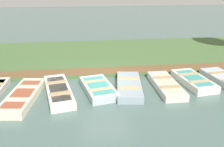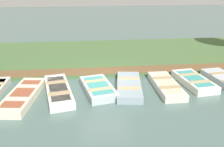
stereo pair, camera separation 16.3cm
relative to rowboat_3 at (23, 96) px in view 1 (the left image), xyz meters
name	(u,v)px [view 1 (the left image)]	position (x,y,z in m)	size (l,w,h in m)	color
ground_plane	(105,85)	(-1.19, 3.67, -0.18)	(80.00, 80.00, 0.00)	#4C6660
shore_bank	(98,55)	(-6.19, 3.67, -0.09)	(8.00, 24.00, 0.17)	#476638
dock_walkway	(102,72)	(-2.77, 3.67, -0.08)	(1.08, 22.13, 0.20)	brown
rowboat_3	(23,96)	(0.00, 0.00, 0.00)	(3.54, 1.54, 0.36)	beige
rowboat_4	(58,91)	(-0.35, 1.48, 0.00)	(3.55, 1.66, 0.36)	silver
rowboat_5	(98,88)	(-0.44, 3.29, 0.00)	(2.82, 1.73, 0.37)	#B2BCC1
rowboat_6	(129,86)	(-0.53, 4.76, -0.01)	(3.27, 1.54, 0.35)	#8C9EA8
rowboat_7	(166,85)	(-0.42, 6.53, -0.01)	(3.06, 1.04, 0.35)	beige
rowboat_8	(193,81)	(-0.76, 8.06, 0.01)	(2.80, 1.47, 0.38)	silver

